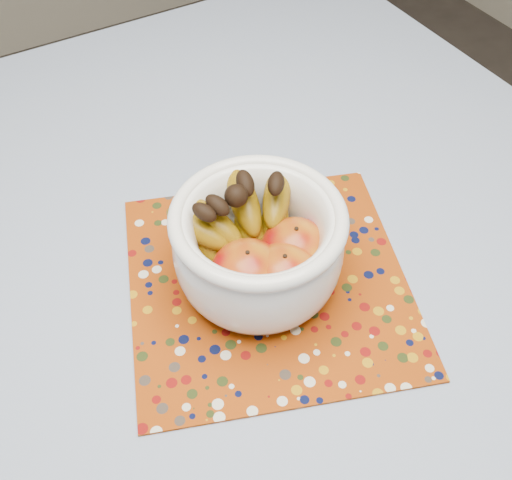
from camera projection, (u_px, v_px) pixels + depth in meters
table at (212, 325)px, 0.83m from camera, size 1.20×1.20×0.75m
tablecloth at (209, 290)px, 0.77m from camera, size 1.32×1.32×0.01m
placemat at (268, 282)px, 0.77m from camera, size 0.45×0.45×0.00m
fruit_bowl at (254, 242)px, 0.72m from camera, size 0.23×0.21×0.15m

